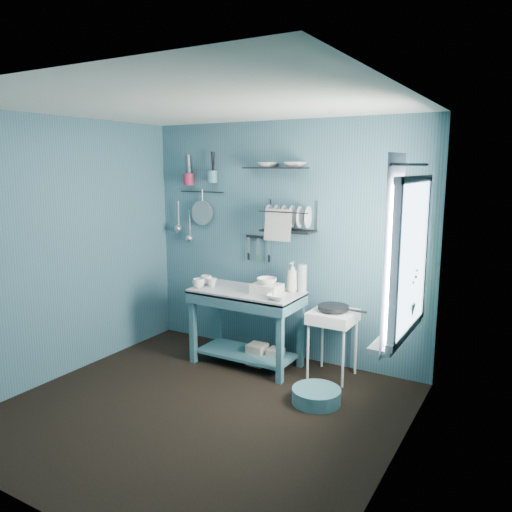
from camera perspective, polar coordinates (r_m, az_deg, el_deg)
The scene contains 36 objects.
floor at distance 4.45m, azimuth -6.36°, elevation -17.09°, with size 3.20×3.20×0.00m, color black.
ceiling at distance 3.98m, azimuth -7.10°, elevation 16.83°, with size 3.20×3.20×0.00m, color silver.
wall_back at distance 5.29m, azimuth 3.08°, elevation 1.67°, with size 3.20×3.20×0.00m, color #345C6A.
wall_front at distance 3.01m, azimuth -24.20°, elevation -5.93°, with size 3.20×3.20×0.00m, color #345C6A.
wall_left at distance 5.14m, azimuth -21.14°, elevation 0.74°, with size 3.00×3.00×0.00m, color #345C6A.
wall_right at distance 3.34m, azimuth 15.86°, elevation -3.81°, with size 3.00×3.00×0.00m, color #345C6A.
work_counter at distance 5.19m, azimuth -1.11°, elevation -8.19°, with size 1.12×0.56×0.79m, color #356570.
mug_left at distance 5.20m, azimuth -6.58°, elevation -3.11°, with size 0.12×0.12×0.10m, color silver.
mug_mid at distance 5.22m, azimuth -5.04°, elevation -3.05°, with size 0.10×0.10×0.09m, color silver.
mug_right at distance 5.33m, azimuth -5.72°, elevation -2.75°, with size 0.12×0.12×0.10m, color silver.
wash_tub at distance 4.92m, azimuth 1.24°, elevation -3.78°, with size 0.28×0.22×0.10m, color silver.
tub_bowl at distance 4.91m, azimuth 1.25°, elevation -2.87°, with size 0.20×0.20×0.06m, color silver.
soap_bottle at distance 5.01m, azimuth 4.17°, elevation -2.38°, with size 0.12×0.12×0.30m, color silver.
water_bottle at distance 4.99m, azimuth 5.30°, elevation -2.57°, with size 0.09×0.09×0.28m, color #ABB4BE.
counter_bowl at distance 4.73m, azimuth 2.60°, elevation -4.69°, with size 0.22×0.22×0.05m, color silver.
hotplate_stand at distance 4.97m, azimuth 8.71°, elevation -9.93°, with size 0.42×0.42×0.67m, color white.
frying_pan at distance 4.86m, azimuth 8.83°, elevation -5.82°, with size 0.30×0.30×0.04m, color black.
knife_strip at distance 5.39m, azimuth 0.36°, elevation 2.17°, with size 0.32×0.02×0.03m, color black.
dish_rack at distance 5.08m, azimuth 3.70°, elevation 4.56°, with size 0.55×0.24×0.32m, color black.
upper_shelf at distance 5.16m, azimuth 2.17°, elevation 10.03°, with size 0.70×0.18×0.01m, color black.
shelf_bowl_left at distance 5.20m, azimuth 1.42°, elevation 10.74°, with size 0.20×0.20×0.05m, color silver.
shelf_bowl_right at distance 5.06m, azimuth 4.51°, elevation 10.18°, with size 0.21×0.21×0.05m, color silver.
utensil_cup_magenta at distance 5.79m, azimuth -7.71°, elevation 8.68°, with size 0.11×0.11×0.13m, color #AA1F3C.
utensil_cup_teal at distance 5.60m, azimuth -5.03°, elevation 9.02°, with size 0.11×0.11×0.13m, color teal.
colander at distance 5.74m, azimuth -6.18°, elevation 4.92°, with size 0.28×0.28×0.03m, color #A4A8AC.
ladle_outer at distance 5.97m, azimuth -8.85°, elevation 4.78°, with size 0.01×0.01×0.30m, color #A4A8AC.
ladle_inner at distance 5.88m, azimuth -7.58°, elevation 3.70°, with size 0.01×0.01×0.30m, color #A4A8AC.
hook_rail at distance 5.75m, azimuth -6.21°, elevation 7.31°, with size 0.01×0.01×0.60m, color black.
window_glass at distance 3.75m, azimuth 17.48°, elevation -0.06°, with size 1.10×1.10×0.00m, color white.
windowsill at distance 3.91m, azimuth 15.78°, elevation -8.48°, with size 0.16×0.95×0.04m, color white.
curtain at distance 3.47m, azimuth 15.36°, elevation 0.08°, with size 1.35×1.35×0.00m, color white.
curtain_rod at distance 3.70m, azimuth 17.34°, elevation 9.96°, with size 0.02×0.02×1.05m, color black.
potted_plant at distance 3.94m, azimuth 15.93°, elevation -4.41°, with size 0.27×0.27×0.48m, color #326729.
storage_tin_large at distance 5.28m, azimuth 0.14°, elevation -11.17°, with size 0.18×0.18×0.22m, color gray.
storage_tin_small at distance 5.22m, azimuth 2.25°, elevation -11.57°, with size 0.15×0.15×0.20m, color gray.
floor_basin at distance 4.54m, azimuth 6.91°, elevation -15.58°, with size 0.43×0.43×0.13m, color teal.
Camera 1 is at (2.38, -3.15, 2.04)m, focal length 35.00 mm.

